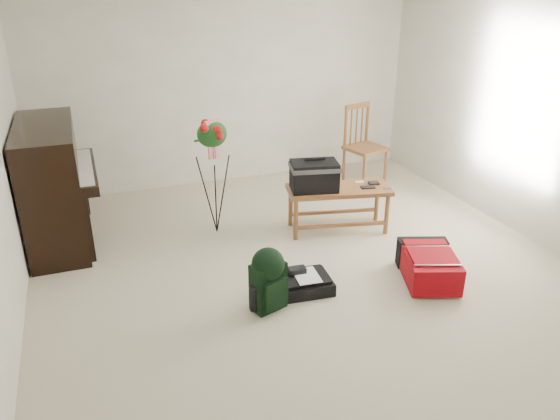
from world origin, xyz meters
name	(u,v)px	position (x,y,z in m)	size (l,w,h in m)	color
floor	(309,274)	(0.00, 0.00, 0.00)	(5.00, 5.50, 0.01)	beige
wall_back	(228,88)	(0.00, 2.75, 1.25)	(5.00, 0.04, 2.50)	white
wall_right	(542,122)	(2.50, 0.00, 1.25)	(0.04, 5.50, 2.50)	white
piano	(54,187)	(-2.19, 1.60, 0.60)	(0.71, 1.50, 1.25)	black
bench	(323,181)	(0.48, 0.78, 0.60)	(1.17, 0.67, 0.85)	#925D30
dining_chair	(364,146)	(1.63, 2.01, 0.51)	(0.56, 0.56, 1.05)	#925D30
red_suitcase	(426,263)	(0.99, -0.42, 0.15)	(0.64, 0.80, 0.29)	#A90710
black_duffel	(304,282)	(-0.15, -0.23, 0.07)	(0.51, 0.42, 0.20)	black
green_backpack	(268,276)	(-0.55, -0.39, 0.31)	(0.32, 0.30, 0.57)	black
flower_stand	(214,178)	(-0.59, 1.21, 0.63)	(0.51, 0.51, 1.29)	black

